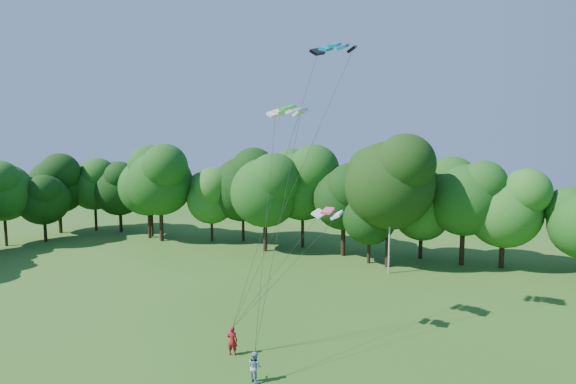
% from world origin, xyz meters
% --- Properties ---
extents(utility_pole, '(1.46, 0.19, 7.30)m').
position_xyz_m(utility_pole, '(4.31, 29.82, 3.78)').
color(utility_pole, '#A9A7A0').
rests_on(utility_pole, ground).
extents(kite_flyer_left, '(0.79, 0.60, 1.93)m').
position_xyz_m(kite_flyer_left, '(-3.05, 7.85, 0.97)').
color(kite_flyer_left, '#A6151E').
rests_on(kite_flyer_left, ground).
extents(kite_flyer_right, '(1.10, 1.02, 1.81)m').
position_xyz_m(kite_flyer_right, '(-0.35, 5.34, 0.91)').
color(kite_flyer_right, '#8CA8C3').
rests_on(kite_flyer_right, ground).
extents(kite_teal, '(3.18, 1.54, 0.58)m').
position_xyz_m(kite_teal, '(2.06, 14.03, 20.60)').
color(kite_teal, '#057FAA').
rests_on(kite_teal, ground).
extents(kite_green, '(3.08, 2.19, 0.47)m').
position_xyz_m(kite_green, '(-0.69, 12.00, 16.21)').
color(kite_green, green).
rests_on(kite_green, ground).
extents(kite_pink, '(2.20, 1.32, 0.38)m').
position_xyz_m(kite_pink, '(2.11, 12.38, 9.17)').
color(kite_pink, '#F6447C').
rests_on(kite_pink, ground).
extents(tree_back_west, '(8.99, 8.99, 13.08)m').
position_xyz_m(tree_back_west, '(-30.32, 35.82, 8.17)').
color(tree_back_west, '#311D13').
rests_on(tree_back_west, ground).
extents(tree_back_center, '(10.66, 10.66, 15.50)m').
position_xyz_m(tree_back_center, '(3.87, 32.26, 9.68)').
color(tree_back_center, '#2E2312').
rests_on(tree_back_center, ground).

